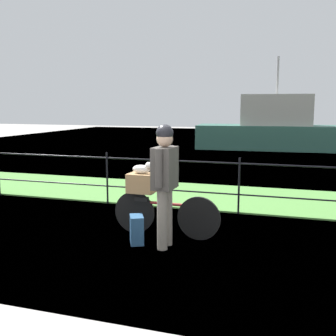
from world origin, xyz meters
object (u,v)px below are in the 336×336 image
at_px(backpack_on_paving, 137,230).
at_px(moored_boat_near, 276,130).
at_px(bicycle_main, 165,214).
at_px(cyclist_person, 165,175).
at_px(terrier_dog, 143,168).
at_px(wooden_crate, 142,183).

xyz_separation_m(backpack_on_paving, moored_boat_near, (1.16, 13.30, 0.66)).
xyz_separation_m(bicycle_main, moored_boat_near, (0.90, 12.87, 0.52)).
distance_m(cyclist_person, moored_boat_near, 13.35).
distance_m(terrier_dog, backpack_on_paving, 0.92).
height_order(bicycle_main, wooden_crate, wooden_crate).
xyz_separation_m(cyclist_person, backpack_on_paving, (-0.42, 0.02, -0.80)).
bearing_deg(bicycle_main, wooden_crate, 177.85).
height_order(terrier_dog, cyclist_person, cyclist_person).
bearing_deg(cyclist_person, moored_boat_near, 86.81).
xyz_separation_m(bicycle_main, cyclist_person, (0.15, -0.46, 0.67)).
bearing_deg(bicycle_main, cyclist_person, -71.52).
relative_size(terrier_dog, moored_boat_near, 0.05).
xyz_separation_m(bicycle_main, terrier_dog, (-0.34, 0.01, 0.66)).
bearing_deg(bicycle_main, backpack_on_paving, -121.67).
relative_size(terrier_dog, cyclist_person, 0.19).
relative_size(cyclist_person, backpack_on_paving, 4.21).
relative_size(backpack_on_paving, moored_boat_near, 0.06).
bearing_deg(wooden_crate, moored_boat_near, 84.40).
bearing_deg(terrier_dog, cyclist_person, -43.52).
xyz_separation_m(wooden_crate, moored_boat_near, (1.26, 12.85, 0.08)).
bearing_deg(wooden_crate, backpack_on_paving, -77.92).
height_order(terrier_dog, backpack_on_paving, terrier_dog).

